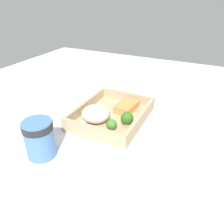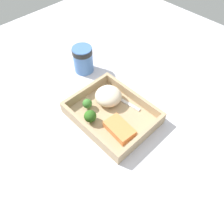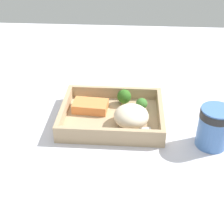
% 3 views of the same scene
% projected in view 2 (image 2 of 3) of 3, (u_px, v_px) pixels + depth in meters
% --- Properties ---
extents(ground_plane, '(1.60, 1.60, 0.02)m').
position_uv_depth(ground_plane, '(112.00, 119.00, 0.74)').
color(ground_plane, silver).
extents(takeout_tray, '(0.27, 0.22, 0.01)m').
position_uv_depth(takeout_tray, '(112.00, 116.00, 0.73)').
color(takeout_tray, tan).
rests_on(takeout_tray, ground_plane).
extents(tray_rim, '(0.27, 0.22, 0.03)m').
position_uv_depth(tray_rim, '(112.00, 112.00, 0.71)').
color(tray_rim, tan).
rests_on(tray_rim, takeout_tray).
extents(salmon_fillet, '(0.10, 0.07, 0.03)m').
position_uv_depth(salmon_fillet, '(119.00, 129.00, 0.68)').
color(salmon_fillet, '#EA8445').
rests_on(salmon_fillet, takeout_tray).
extents(mashed_potatoes, '(0.09, 0.09, 0.05)m').
position_uv_depth(mashed_potatoes, '(108.00, 96.00, 0.74)').
color(mashed_potatoes, beige).
rests_on(mashed_potatoes, takeout_tray).
extents(broccoli_floret_1, '(0.03, 0.03, 0.04)m').
position_uv_depth(broccoli_floret_1, '(87.00, 104.00, 0.73)').
color(broccoli_floret_1, '#85AF66').
rests_on(broccoli_floret_1, takeout_tray).
extents(broccoli_floret_2, '(0.04, 0.04, 0.05)m').
position_uv_depth(broccoli_floret_2, '(90.00, 116.00, 0.69)').
color(broccoli_floret_2, '#819957').
rests_on(broccoli_floret_2, takeout_tray).
extents(fork, '(0.16, 0.04, 0.00)m').
position_uv_depth(fork, '(118.00, 98.00, 0.77)').
color(fork, silver).
rests_on(fork, takeout_tray).
extents(paper_cup, '(0.08, 0.08, 0.10)m').
position_uv_depth(paper_cup, '(83.00, 58.00, 0.84)').
color(paper_cup, '#4975B9').
rests_on(paper_cup, ground_plane).
extents(receipt_slip, '(0.12, 0.13, 0.00)m').
position_uv_depth(receipt_slip, '(171.00, 168.00, 0.62)').
color(receipt_slip, white).
rests_on(receipt_slip, ground_plane).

